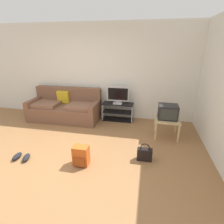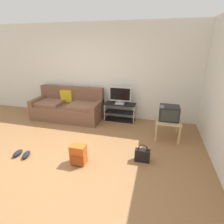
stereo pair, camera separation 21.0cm
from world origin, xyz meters
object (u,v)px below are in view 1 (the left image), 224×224
couch (65,108)px  sneakers_pair (22,157)px  backpack (81,156)px  flat_tv (118,96)px  side_table (167,121)px  tv_stand (118,112)px  crt_tv (168,112)px  handbag (145,154)px

couch → sneakers_pair: couch is taller
couch → backpack: bearing=-58.0°
flat_tv → sneakers_pair: flat_tv is taller
side_table → couch: bearing=169.4°
couch → tv_stand: size_ratio=2.29×
tv_stand → crt_tv: crt_tv is taller
flat_tv → couch: bearing=-172.6°
sneakers_pair → handbag: bearing=10.9°
crt_tv → handbag: crt_tv is taller
backpack → sneakers_pair: 1.22m
crt_tv → sneakers_pair: size_ratio=1.24×
flat_tv → side_table: (1.32, -0.74, -0.36)m
couch → tv_stand: (1.55, 0.22, -0.07)m
tv_stand → flat_tv: size_ratio=1.43×
crt_tv → backpack: size_ratio=1.18×
backpack → sneakers_pair: bearing=-154.5°
tv_stand → handbag: 2.04m
flat_tv → backpack: flat_tv is taller
sneakers_pair → tv_stand: bearing=56.7°
tv_stand → crt_tv: (1.32, -0.74, 0.37)m
tv_stand → flat_tv: (-0.00, -0.02, 0.50)m
couch → backpack: (1.25, -2.00, -0.15)m
side_table → backpack: side_table is taller
backpack → handbag: bearing=39.3°
crt_tv → handbag: (-0.47, -1.11, -0.49)m
handbag → tv_stand: bearing=114.5°
couch → side_table: (2.87, -0.54, 0.06)m
sneakers_pair → crt_tv: bearing=28.9°
couch → tv_stand: couch is taller
tv_stand → flat_tv: bearing=-90.0°
couch → side_table: bearing=-10.6°
backpack → crt_tv: bearing=63.9°
flat_tv → handbag: size_ratio=1.72×
side_table → handbag: bearing=-113.4°
couch → sneakers_pair: (0.04, -2.08, -0.29)m
side_table → handbag: (-0.47, -1.09, -0.26)m
tv_stand → couch: bearing=-171.8°
backpack → side_table: bearing=63.5°
flat_tv → sneakers_pair: bearing=-123.5°
backpack → handbag: size_ratio=1.03×
tv_stand → flat_tv: flat_tv is taller
backpack → handbag: (1.15, 0.37, -0.05)m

